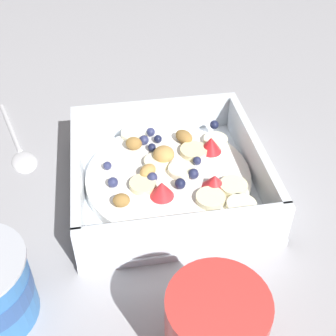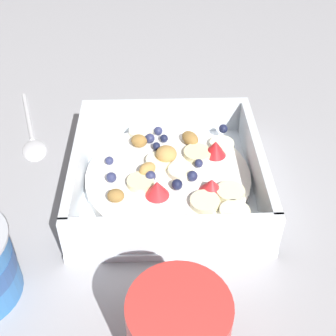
% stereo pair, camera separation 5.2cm
% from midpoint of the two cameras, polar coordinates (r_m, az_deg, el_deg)
% --- Properties ---
extents(ground_plane, '(2.40, 2.40, 0.00)m').
position_cam_midpoint_polar(ground_plane, '(0.54, -1.16, -2.52)').
color(ground_plane, '#9E9EA3').
extents(fruit_bowl, '(0.22, 0.22, 0.06)m').
position_cam_midpoint_polar(fruit_bowl, '(0.53, -2.65, -1.07)').
color(fruit_bowl, white).
rests_on(fruit_bowl, ground).
extents(spoon, '(0.07, 0.17, 0.01)m').
position_cam_midpoint_polar(spoon, '(0.64, -20.91, 2.27)').
color(spoon, silver).
rests_on(spoon, ground).
extents(coffee_mug, '(0.08, 0.11, 0.09)m').
position_cam_midpoint_polar(coffee_mug, '(0.37, 1.79, -20.99)').
color(coffee_mug, red).
rests_on(coffee_mug, ground).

